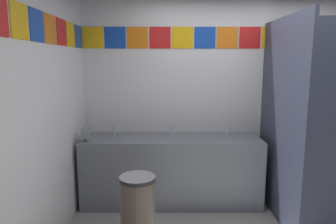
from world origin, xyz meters
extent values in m
cube|color=silver|center=(0.00, 1.52, 1.41)|extent=(3.93, 0.08, 2.83)
cube|color=yellow|center=(-1.83, 1.48, 2.03)|extent=(0.26, 0.01, 0.26)
cube|color=#1947B7|center=(-1.55, 1.48, 2.03)|extent=(0.26, 0.01, 0.26)
cube|color=orange|center=(-1.26, 1.48, 2.03)|extent=(0.26, 0.01, 0.26)
cube|color=red|center=(-0.98, 1.48, 2.03)|extent=(0.26, 0.01, 0.26)
cube|color=yellow|center=(-0.70, 1.48, 2.03)|extent=(0.26, 0.01, 0.26)
cube|color=#1947B7|center=(-0.42, 1.48, 2.03)|extent=(0.26, 0.01, 0.26)
cube|color=orange|center=(-0.14, 1.48, 2.03)|extent=(0.26, 0.01, 0.26)
cube|color=red|center=(0.14, 1.48, 2.03)|extent=(0.26, 0.01, 0.26)
cube|color=yellow|center=(0.42, 1.48, 2.03)|extent=(0.26, 0.01, 0.26)
cube|color=#1947B7|center=(0.70, 1.48, 2.03)|extent=(0.26, 0.01, 0.26)
cube|color=orange|center=(0.98, 1.48, 2.03)|extent=(0.26, 0.01, 0.26)
cube|color=silver|center=(-2.01, 0.00, 1.41)|extent=(0.08, 2.96, 2.83)
cube|color=yellow|center=(-1.96, -0.15, 2.03)|extent=(0.01, 0.26, 0.26)
cube|color=#1947B7|center=(-1.96, 0.15, 2.03)|extent=(0.01, 0.26, 0.26)
cube|color=orange|center=(-1.96, 0.44, 2.03)|extent=(0.01, 0.26, 0.26)
cube|color=red|center=(-1.96, 0.74, 2.03)|extent=(0.01, 0.26, 0.26)
cube|color=yellow|center=(-1.96, 1.04, 2.03)|extent=(0.01, 0.26, 0.26)
cube|color=#1947B7|center=(-1.96, 1.33, 2.03)|extent=(0.01, 0.26, 0.26)
cube|color=slate|center=(-0.84, 1.18, 0.41)|extent=(2.15, 0.60, 0.83)
cube|color=slate|center=(-0.84, 1.47, 0.79)|extent=(2.15, 0.03, 0.08)
cylinder|color=white|center=(-1.56, 1.15, 0.77)|extent=(0.34, 0.34, 0.10)
cylinder|color=white|center=(-0.84, 1.15, 0.77)|extent=(0.34, 0.34, 0.10)
cylinder|color=white|center=(-0.12, 1.15, 0.77)|extent=(0.34, 0.34, 0.10)
cylinder|color=silver|center=(-1.56, 1.29, 0.85)|extent=(0.04, 0.04, 0.05)
cylinder|color=silver|center=(-1.56, 1.24, 0.92)|extent=(0.02, 0.06, 0.09)
cylinder|color=silver|center=(-0.84, 1.29, 0.85)|extent=(0.04, 0.04, 0.05)
cylinder|color=silver|center=(-0.84, 1.24, 0.92)|extent=(0.02, 0.06, 0.09)
cylinder|color=silver|center=(-0.12, 1.29, 0.85)|extent=(0.04, 0.04, 0.05)
cylinder|color=silver|center=(-0.12, 1.24, 0.92)|extent=(0.02, 0.06, 0.09)
cube|color=gray|center=(-1.84, 1.00, 0.91)|extent=(0.09, 0.07, 0.16)
cylinder|color=black|center=(-1.84, 0.96, 0.85)|extent=(0.02, 0.02, 0.03)
cube|color=#33384C|center=(0.35, 0.83, 1.10)|extent=(0.04, 1.31, 2.21)
cylinder|color=silver|center=(0.37, 0.19, 1.21)|extent=(0.02, 0.02, 0.10)
cylinder|color=white|center=(0.95, 1.03, 0.20)|extent=(0.38, 0.38, 0.40)
torus|color=white|center=(0.95, 1.03, 0.42)|extent=(0.39, 0.39, 0.05)
cube|color=white|center=(0.95, 1.24, 0.57)|extent=(0.34, 0.17, 0.34)
cylinder|color=brown|center=(-1.18, 0.34, 0.31)|extent=(0.34, 0.34, 0.62)
cylinder|color=#262628|center=(-1.18, 0.34, 0.64)|extent=(0.35, 0.35, 0.04)
camera|label=1|loc=(-0.88, -2.44, 1.75)|focal=32.72mm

